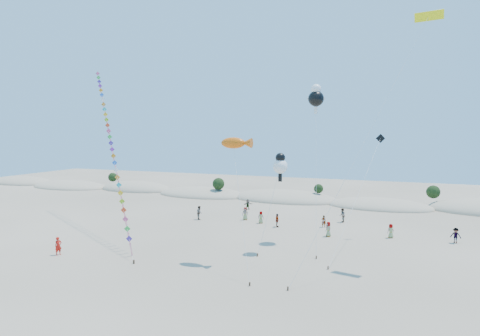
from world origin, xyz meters
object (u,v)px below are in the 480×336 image
Objects in this scene: kite_train at (110,138)px; flyer_foreground at (58,246)px; parafoil_kite at (427,21)px; fish_kite at (236,143)px.

kite_train reaches higher than flyer_foreground.
flyer_foreground is (-32.58, -10.21, -20.79)m from parafoil_kite.
parafoil_kite reaches higher than kite_train.
kite_train is 15.97m from flyer_foreground.
fish_kite is 6.44× the size of flyer_foreground.
flyer_foreground is (3.04, -11.84, -10.28)m from kite_train.
parafoil_kite is at bearing -50.44° from flyer_foreground.
flyer_foreground is at bearing -75.61° from kite_train.
parafoil_kite reaches higher than flyer_foreground.
parafoil_kite is at bearing -2.61° from kite_train.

